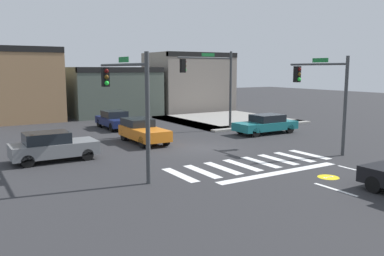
# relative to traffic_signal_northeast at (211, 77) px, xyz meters

# --- Properties ---
(ground_plane) EXTENTS (120.00, 120.00, 0.00)m
(ground_plane) POSITION_rel_traffic_signal_northeast_xyz_m (-4.07, -5.06, -4.03)
(ground_plane) COLOR #2B2B2D
(crosswalk_near) EXTENTS (8.57, 2.69, 0.01)m
(crosswalk_near) POSITION_rel_traffic_signal_northeast_xyz_m (-4.07, -9.56, -4.02)
(crosswalk_near) COLOR silver
(crosswalk_near) RESTS_ON ground_plane
(bike_detector_marking) EXTENTS (0.91, 0.91, 0.01)m
(bike_detector_marking) POSITION_rel_traffic_signal_northeast_xyz_m (-2.86, -13.22, -4.02)
(bike_detector_marking) COLOR yellow
(bike_detector_marking) RESTS_ON ground_plane
(curb_corner_northeast) EXTENTS (10.00, 10.60, 0.15)m
(curb_corner_northeast) POSITION_rel_traffic_signal_northeast_xyz_m (4.42, 4.36, -3.95)
(curb_corner_northeast) COLOR gray
(curb_corner_northeast) RESTS_ON ground_plane
(storefront_row) EXTENTS (24.90, 6.49, 6.48)m
(storefront_row) POSITION_rel_traffic_signal_northeast_xyz_m (-1.43, 14.10, -1.05)
(storefront_row) COLOR #93704C
(storefront_row) RESTS_ON ground_plane
(traffic_signal_northeast) EXTENTS (4.66, 0.32, 5.90)m
(traffic_signal_northeast) POSITION_rel_traffic_signal_northeast_xyz_m (0.00, 0.00, 0.00)
(traffic_signal_northeast) COLOR #383A3D
(traffic_signal_northeast) RESTS_ON ground_plane
(traffic_signal_southeast) EXTENTS (0.32, 4.11, 5.29)m
(traffic_signal_southeast) POSITION_rel_traffic_signal_northeast_xyz_m (1.34, -9.06, -0.40)
(traffic_signal_southeast) COLOR #383A3D
(traffic_signal_southeast) RESTS_ON ground_plane
(traffic_signal_southwest) EXTENTS (0.32, 5.38, 5.28)m
(traffic_signal_southwest) POSITION_rel_traffic_signal_northeast_xyz_m (-9.86, -7.88, -0.38)
(traffic_signal_southwest) COLOR #383A3D
(traffic_signal_southwest) RESTS_ON ground_plane
(car_gray) EXTENTS (4.19, 1.84, 1.48)m
(car_gray) POSITION_rel_traffic_signal_northeast_xyz_m (-12.24, -3.84, -3.28)
(car_gray) COLOR slate
(car_gray) RESTS_ON ground_plane
(car_navy) EXTENTS (1.83, 4.23, 1.38)m
(car_navy) POSITION_rel_traffic_signal_northeast_xyz_m (-5.57, 5.09, -3.33)
(car_navy) COLOR #141E4C
(car_navy) RESTS_ON ground_plane
(car_orange) EXTENTS (1.76, 4.26, 1.45)m
(car_orange) POSITION_rel_traffic_signal_northeast_xyz_m (-6.23, -1.53, -3.27)
(car_orange) COLOR orange
(car_orange) RESTS_ON ground_plane
(car_teal) EXTENTS (4.70, 1.85, 1.38)m
(car_teal) POSITION_rel_traffic_signal_northeast_xyz_m (2.79, -2.92, -3.32)
(car_teal) COLOR #196B70
(car_teal) RESTS_ON ground_plane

